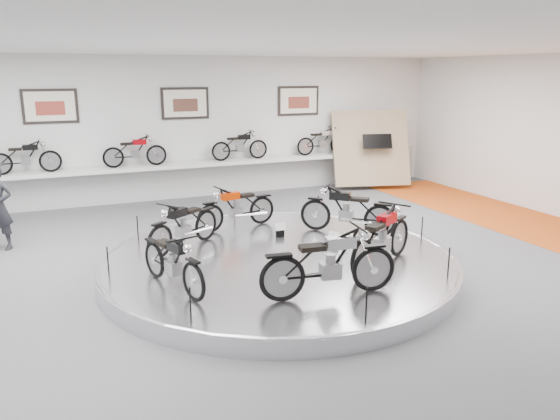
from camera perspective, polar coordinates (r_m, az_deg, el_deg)
name	(u,v)px	position (r m, az deg, el deg)	size (l,w,h in m)	color
floor	(285,277)	(9.78, 0.55, -7.02)	(16.00, 16.00, 0.00)	#545457
ceiling	(286,43)	(9.13, 0.61, 17.09)	(16.00, 16.00, 0.00)	white
wall_back	(186,128)	(15.85, -9.80, 8.41)	(16.00, 16.00, 0.00)	silver
dado_band	(188,179)	(16.04, -9.57, 3.25)	(15.68, 0.04, 1.10)	#BCBCBA
display_platform	(279,264)	(9.98, -0.15, -5.65)	(6.40, 6.40, 0.30)	silver
platform_rim	(279,258)	(9.94, -0.15, -5.00)	(6.40, 6.40, 0.10)	#B2B2BA
shelf	(190,165)	(15.69, -9.39, 4.68)	(11.00, 0.55, 0.10)	silver
poster_left	(50,106)	(15.32, -22.89, 9.96)	(1.35, 0.06, 0.88)	white
poster_center	(185,103)	(15.76, -9.88, 10.93)	(1.35, 0.06, 0.88)	white
poster_right	(298,101)	(16.92, 1.94, 11.34)	(1.35, 0.06, 0.88)	white
display_panel	(371,148)	(17.32, 9.47, 6.40)	(2.40, 0.12, 2.40)	tan
shelf_bike_a	(26,159)	(15.20, -25.04, 4.83)	(1.22, 0.42, 0.73)	black
shelf_bike_b	(135,153)	(15.34, -14.91, 5.76)	(1.22, 0.42, 0.73)	#8D030A
shelf_bike_c	(240,147)	(16.05, -4.22, 6.54)	(1.22, 0.42, 0.73)	black
shelf_bike_d	(322,143)	(17.11, 4.42, 7.02)	(1.22, 0.42, 0.73)	silver
bike_a	(347,210)	(11.27, 7.04, 0.02)	(1.70, 0.60, 1.00)	black
bike_b	(237,207)	(11.60, -4.55, 0.31)	(1.58, 0.56, 0.93)	red
bike_c	(184,225)	(10.36, -10.03, -1.53)	(1.60, 0.56, 0.94)	black
bike_d	(173,261)	(8.50, -11.16, -5.21)	(1.55, 0.55, 0.91)	black
bike_e	(329,263)	(8.06, 5.16, -5.50)	(1.80, 0.63, 1.06)	silver
bike_f	(382,237)	(9.42, 10.60, -2.83)	(1.77, 0.62, 1.04)	#8D030A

